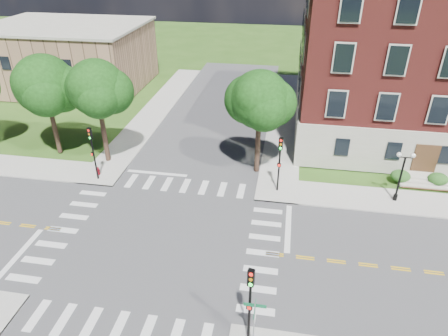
% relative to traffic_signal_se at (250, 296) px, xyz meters
% --- Properties ---
extents(ground, '(160.00, 160.00, 0.00)m').
position_rel_traffic_signal_se_xyz_m(ground, '(-7.01, 6.70, -3.19)').
color(ground, '#2A4E16').
rests_on(ground, ground).
extents(road_ew, '(90.00, 12.00, 0.01)m').
position_rel_traffic_signal_se_xyz_m(road_ew, '(-7.01, 6.70, -3.18)').
color(road_ew, '#3D3D3F').
rests_on(road_ew, ground).
extents(road_ns, '(12.00, 90.00, 0.01)m').
position_rel_traffic_signal_se_xyz_m(road_ns, '(-7.01, 6.70, -3.18)').
color(road_ns, '#3D3D3F').
rests_on(road_ns, ground).
extents(sidewalk_ne, '(34.00, 34.00, 0.12)m').
position_rel_traffic_signal_se_xyz_m(sidewalk_ne, '(8.37, 22.07, -3.13)').
color(sidewalk_ne, '#9E9B93').
rests_on(sidewalk_ne, ground).
extents(sidewalk_nw, '(34.00, 34.00, 0.12)m').
position_rel_traffic_signal_se_xyz_m(sidewalk_nw, '(-22.38, 22.07, -3.13)').
color(sidewalk_nw, '#9E9B93').
rests_on(sidewalk_nw, ground).
extents(crosswalk_east, '(2.20, 10.20, 0.02)m').
position_rel_traffic_signal_se_xyz_m(crosswalk_east, '(0.19, 6.70, -3.19)').
color(crosswalk_east, silver).
rests_on(crosswalk_east, ground).
extents(stop_bar_east, '(0.40, 5.50, 0.00)m').
position_rel_traffic_signal_se_xyz_m(stop_bar_east, '(1.79, 9.70, -3.19)').
color(stop_bar_east, silver).
rests_on(stop_bar_east, ground).
extents(secondary_building, '(20.40, 15.40, 8.30)m').
position_rel_traffic_signal_se_xyz_m(secondary_building, '(-29.01, 36.70, 1.09)').
color(secondary_building, '#856249').
rests_on(secondary_building, ground).
extents(tree_b, '(5.43, 5.43, 9.49)m').
position_rel_traffic_signal_se_xyz_m(tree_b, '(-20.53, 17.63, 3.69)').
color(tree_b, '#332519').
rests_on(tree_b, ground).
extents(tree_c, '(4.92, 4.92, 9.50)m').
position_rel_traffic_signal_se_xyz_m(tree_c, '(-15.23, 16.92, 3.94)').
color(tree_c, '#332519').
rests_on(tree_c, ground).
extents(tree_d, '(4.87, 4.87, 9.15)m').
position_rel_traffic_signal_se_xyz_m(tree_d, '(-1.27, 17.31, 3.62)').
color(tree_d, '#332519').
rests_on(tree_d, ground).
extents(traffic_signal_se, '(0.36, 0.41, 4.80)m').
position_rel_traffic_signal_se_xyz_m(traffic_signal_se, '(0.00, 0.00, 0.00)').
color(traffic_signal_se, black).
rests_on(traffic_signal_se, ground).
extents(traffic_signal_ne, '(0.36, 0.41, 4.80)m').
position_rel_traffic_signal_se_xyz_m(traffic_signal_ne, '(0.74, 14.38, 0.00)').
color(traffic_signal_ne, black).
rests_on(traffic_signal_ne, ground).
extents(traffic_signal_nw, '(0.38, 0.46, 4.80)m').
position_rel_traffic_signal_se_xyz_m(traffic_signal_nw, '(-14.71, 13.60, 0.00)').
color(traffic_signal_nw, black).
rests_on(traffic_signal_nw, ground).
extents(twin_lamp_west, '(1.36, 0.36, 4.23)m').
position_rel_traffic_signal_se_xyz_m(twin_lamp_west, '(10.07, 14.55, -0.66)').
color(twin_lamp_west, black).
rests_on(twin_lamp_west, ground).
extents(street_sign_pole, '(1.10, 1.10, 3.10)m').
position_rel_traffic_signal_se_xyz_m(street_sign_pole, '(0.29, -0.46, -0.88)').
color(street_sign_pole, gray).
rests_on(street_sign_pole, ground).
extents(fire_hydrant, '(0.35, 0.35, 0.75)m').
position_rel_traffic_signal_se_xyz_m(fire_hydrant, '(-14.99, 14.28, -2.72)').
color(fire_hydrant, '#B10D1E').
rests_on(fire_hydrant, ground).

